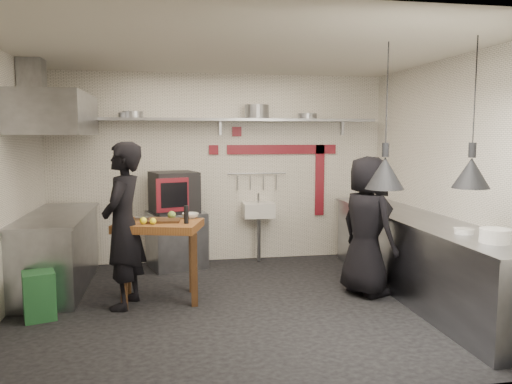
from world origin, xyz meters
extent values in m
plane|color=black|center=(0.00, 0.00, 0.00)|extent=(5.00, 5.00, 0.00)
plane|color=beige|center=(0.00, 0.00, 2.80)|extent=(5.00, 5.00, 0.00)
cube|color=silver|center=(0.00, 2.10, 1.40)|extent=(5.00, 0.04, 2.80)
cube|color=silver|center=(0.00, -2.10, 1.40)|extent=(5.00, 0.04, 2.80)
cube|color=silver|center=(2.50, 0.00, 1.40)|extent=(0.04, 4.20, 2.80)
cube|color=maroon|center=(0.95, 2.08, 1.68)|extent=(1.70, 0.02, 0.14)
cube|color=maroon|center=(1.55, 2.08, 1.20)|extent=(0.14, 0.02, 1.10)
cube|color=maroon|center=(0.25, 2.08, 1.95)|extent=(0.14, 0.02, 0.14)
cube|color=maroon|center=(-0.10, 2.08, 1.68)|extent=(0.14, 0.02, 0.14)
cube|color=gray|center=(0.00, 1.92, 2.12)|extent=(4.60, 0.34, 0.04)
cube|color=gray|center=(-1.90, 2.07, 2.02)|extent=(0.04, 0.06, 0.24)
cube|color=gray|center=(0.00, 2.07, 2.02)|extent=(0.04, 0.06, 0.24)
cube|color=gray|center=(1.90, 2.07, 2.02)|extent=(0.04, 0.06, 0.24)
cylinder|color=gray|center=(-1.25, 1.92, 2.19)|extent=(0.35, 0.35, 0.09)
cylinder|color=gray|center=(-1.33, 1.92, 2.18)|extent=(0.24, 0.24, 0.07)
cylinder|color=gray|center=(0.53, 1.92, 2.24)|extent=(0.43, 0.43, 0.20)
cylinder|color=gray|center=(1.29, 1.92, 2.18)|extent=(0.38, 0.38, 0.08)
cube|color=gray|center=(-0.67, 1.80, 0.40)|extent=(0.90, 0.86, 0.80)
cube|color=black|center=(-0.70, 1.78, 1.09)|extent=(0.74, 0.72, 0.58)
cube|color=maroon|center=(-0.72, 1.45, 1.09)|extent=(0.44, 0.16, 0.46)
cube|color=black|center=(-0.70, 1.45, 1.09)|extent=(0.36, 0.13, 0.34)
cube|color=silver|center=(0.55, 1.92, 0.78)|extent=(0.46, 0.34, 0.22)
cylinder|color=gray|center=(0.55, 1.92, 0.96)|extent=(0.03, 0.03, 0.14)
cylinder|color=gray|center=(0.55, 1.88, 0.34)|extent=(0.06, 0.06, 0.66)
cylinder|color=gray|center=(0.55, 2.06, 1.32)|extent=(0.90, 0.02, 0.02)
cube|color=gray|center=(2.15, 0.00, 0.45)|extent=(0.70, 3.80, 0.90)
cube|color=gray|center=(2.15, 0.00, 0.92)|extent=(0.76, 3.90, 0.03)
cylinder|color=silver|center=(2.12, -1.38, 1.00)|extent=(0.34, 0.34, 0.13)
cylinder|color=silver|center=(2.10, -0.94, 0.96)|extent=(0.20, 0.20, 0.05)
cube|color=gray|center=(-2.15, 1.05, 0.45)|extent=(0.70, 1.90, 0.90)
cube|color=gray|center=(-2.15, 1.05, 0.92)|extent=(0.76, 2.00, 0.03)
cube|color=gray|center=(-2.10, 1.05, 2.15)|extent=(0.78, 1.60, 0.50)
cube|color=gray|center=(-2.35, 1.05, 2.55)|extent=(0.28, 0.28, 0.50)
cube|color=#225C2E|center=(-2.12, -0.05, 0.25)|extent=(0.38, 0.38, 0.50)
cube|color=#442915|center=(-0.83, 0.33, 0.93)|extent=(0.39, 0.30, 0.02)
cylinder|color=black|center=(-0.59, 0.16, 1.02)|extent=(0.07, 0.07, 0.20)
sphere|color=#FDF422|center=(-1.06, 0.20, 0.96)|extent=(0.09, 0.09, 0.08)
sphere|color=#FDF422|center=(-0.95, 0.17, 0.96)|extent=(0.09, 0.09, 0.07)
sphere|color=olive|center=(-0.74, 0.47, 0.97)|extent=(0.11, 0.11, 0.09)
cube|color=gray|center=(-1.08, 0.51, 0.94)|extent=(0.17, 0.12, 0.03)
imported|color=silver|center=(-0.53, 0.52, 0.95)|extent=(0.23, 0.23, 0.06)
imported|color=black|center=(-1.27, 0.19, 0.91)|extent=(0.59, 0.76, 1.83)
imported|color=black|center=(1.53, 0.14, 0.83)|extent=(0.78, 0.94, 1.66)
camera|label=1|loc=(-0.78, -5.36, 1.90)|focal=35.00mm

